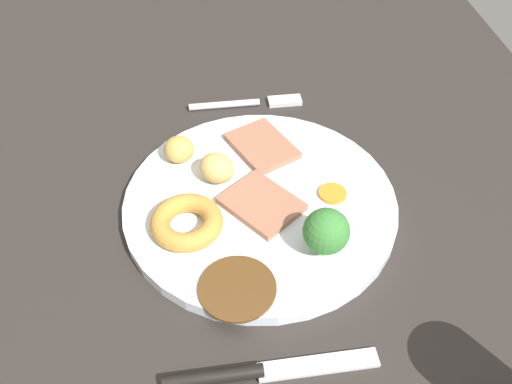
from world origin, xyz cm
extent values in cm
cube|color=#2B2623|center=(0.00, 0.00, 1.80)|extent=(120.00, 84.00, 3.60)
cylinder|color=white|center=(-2.78, -0.45, 4.30)|extent=(29.73, 29.73, 1.40)
cylinder|color=#563819|center=(8.67, -3.39, 5.15)|extent=(7.38, 7.38, 0.30)
cube|color=#9E664C|center=(-1.57, 0.12, 5.40)|extent=(9.99, 9.78, 0.80)
cube|color=#9E664C|center=(-10.99, 1.11, 5.40)|extent=(9.91, 8.96, 0.80)
torus|color=#C68938|center=(0.79, -7.91, 6.01)|extent=(7.43, 7.43, 2.03)
ellipsoid|color=#D8B260|center=(-6.34, -4.44, 6.62)|extent=(5.36, 5.41, 3.24)
ellipsoid|color=tan|center=(-10.07, -8.64, 6.50)|extent=(4.61, 4.63, 3.00)
cylinder|color=orange|center=(-2.47, 7.94, 5.20)|extent=(3.07, 3.07, 0.40)
cylinder|color=#8CB766|center=(5.02, 5.48, 5.67)|extent=(1.48, 1.48, 1.34)
sphere|color=#387A33|center=(5.02, 5.48, 7.94)|extent=(4.57, 4.57, 4.57)
cylinder|color=silver|center=(-21.51, -2.79, 4.05)|extent=(1.17, 9.52, 0.90)
cube|color=silver|center=(-21.75, 5.46, 3.90)|extent=(2.13, 4.56, 0.60)
cylinder|color=black|center=(16.62, -6.04, 4.20)|extent=(1.51, 8.54, 1.20)
cube|color=silver|center=(16.28, 2.95, 3.80)|extent=(2.09, 10.56, 0.40)
camera|label=1|loc=(36.63, -4.53, 46.40)|focal=37.00mm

